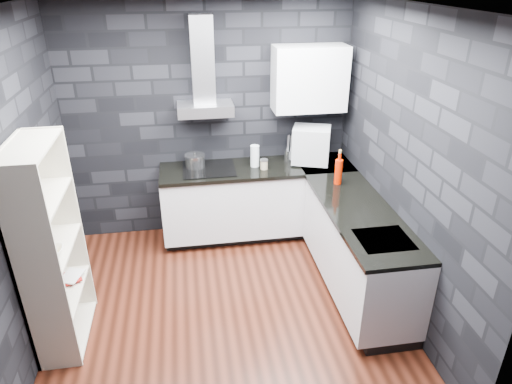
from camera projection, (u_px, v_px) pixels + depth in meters
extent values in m
plane|color=#461C10|center=(228.00, 308.00, 4.38)|extent=(3.20, 3.20, 0.00)
plane|color=silver|center=(217.00, 6.00, 3.19)|extent=(3.20, 3.20, 0.00)
cube|color=black|center=(210.00, 122.00, 5.22)|extent=(3.20, 0.05, 2.70)
cube|color=black|center=(253.00, 312.00, 2.35)|extent=(3.20, 0.05, 2.70)
cube|color=black|center=(15.00, 195.00, 3.55)|extent=(0.05, 3.20, 2.70)
cube|color=black|center=(407.00, 169.00, 4.02)|extent=(0.05, 3.20, 2.70)
cube|color=black|center=(256.00, 229.00, 5.62)|extent=(2.18, 0.50, 0.10)
cube|color=black|center=(357.00, 284.00, 4.64)|extent=(0.50, 1.78, 0.10)
cube|color=silver|center=(257.00, 199.00, 5.39)|extent=(2.20, 0.60, 0.76)
cube|color=silver|center=(358.00, 249.00, 4.44)|extent=(0.60, 1.80, 0.76)
cube|color=black|center=(257.00, 168.00, 5.21)|extent=(2.20, 0.62, 0.04)
cube|color=black|center=(361.00, 213.00, 4.27)|extent=(0.62, 1.80, 0.04)
cube|color=black|center=(324.00, 164.00, 5.33)|extent=(0.62, 0.62, 0.04)
cube|color=silver|center=(205.00, 109.00, 4.95)|extent=(0.60, 0.34, 0.12)
cube|color=silver|center=(202.00, 60.00, 4.79)|extent=(0.24, 0.20, 0.90)
cube|color=silver|center=(309.00, 79.00, 4.98)|extent=(0.80, 0.35, 0.70)
cube|color=black|center=(209.00, 169.00, 5.12)|extent=(0.58, 0.50, 0.01)
cube|color=silver|center=(384.00, 240.00, 3.82)|extent=(0.44, 0.40, 0.01)
cylinder|color=silver|center=(195.00, 161.00, 5.14)|extent=(0.23, 0.23, 0.13)
cylinder|color=silver|center=(255.00, 156.00, 5.16)|extent=(0.12, 0.12, 0.25)
cylinder|color=tan|center=(264.00, 165.00, 5.12)|extent=(0.09, 0.09, 0.10)
cylinder|color=silver|center=(289.00, 156.00, 5.32)|extent=(0.12, 0.12, 0.13)
cube|color=#B1B4B8|center=(311.00, 145.00, 5.19)|extent=(0.50, 0.44, 0.41)
cylinder|color=#B41A00|center=(338.00, 172.00, 4.74)|extent=(0.10, 0.10, 0.27)
cube|color=beige|center=(51.00, 249.00, 3.68)|extent=(0.37, 0.81, 1.80)
imported|color=silver|center=(47.00, 253.00, 3.56)|extent=(0.27, 0.27, 0.06)
imported|color=maroon|center=(61.00, 272.00, 3.95)|extent=(0.14, 0.07, 0.20)
imported|color=#B2B2B2|center=(61.00, 266.00, 3.99)|extent=(0.16, 0.07, 0.22)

